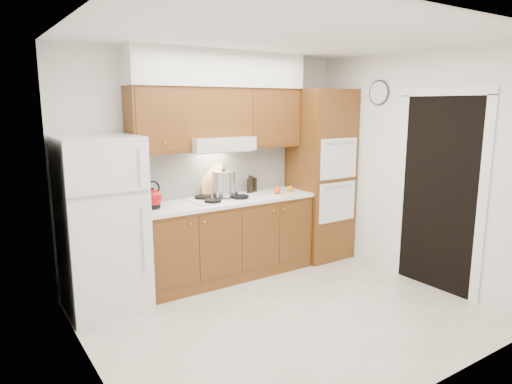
% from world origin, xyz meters
% --- Properties ---
extents(floor, '(3.60, 3.60, 0.00)m').
position_xyz_m(floor, '(0.00, 0.00, 0.00)').
color(floor, beige).
rests_on(floor, ground).
extents(ceiling, '(3.60, 3.60, 0.00)m').
position_xyz_m(ceiling, '(0.00, 0.00, 2.60)').
color(ceiling, white).
rests_on(ceiling, wall_back).
extents(wall_back, '(3.60, 0.02, 2.60)m').
position_xyz_m(wall_back, '(0.00, 1.50, 1.30)').
color(wall_back, white).
rests_on(wall_back, floor).
extents(wall_left, '(0.02, 3.00, 2.60)m').
position_xyz_m(wall_left, '(-1.80, 0.00, 1.30)').
color(wall_left, white).
rests_on(wall_left, floor).
extents(wall_right, '(0.02, 3.00, 2.60)m').
position_xyz_m(wall_right, '(1.80, 0.00, 1.30)').
color(wall_right, white).
rests_on(wall_right, floor).
extents(fridge, '(0.75, 0.72, 1.72)m').
position_xyz_m(fridge, '(-1.41, 1.14, 0.86)').
color(fridge, white).
rests_on(fridge, floor).
extents(base_cabinets, '(2.11, 0.60, 0.90)m').
position_xyz_m(base_cabinets, '(0.02, 1.20, 0.45)').
color(base_cabinets, brown).
rests_on(base_cabinets, floor).
extents(countertop, '(2.13, 0.62, 0.04)m').
position_xyz_m(countertop, '(0.03, 1.19, 0.92)').
color(countertop, white).
rests_on(countertop, base_cabinets).
extents(backsplash, '(2.11, 0.03, 0.56)m').
position_xyz_m(backsplash, '(0.02, 1.49, 1.22)').
color(backsplash, white).
rests_on(backsplash, countertop).
extents(oven_cabinet, '(0.70, 0.65, 2.20)m').
position_xyz_m(oven_cabinet, '(1.44, 1.18, 1.10)').
color(oven_cabinet, brown).
rests_on(oven_cabinet, floor).
extents(upper_cab_left, '(0.63, 0.33, 0.70)m').
position_xyz_m(upper_cab_left, '(-0.71, 1.33, 1.85)').
color(upper_cab_left, brown).
rests_on(upper_cab_left, wall_back).
extents(upper_cab_right, '(0.73, 0.33, 0.70)m').
position_xyz_m(upper_cab_right, '(0.72, 1.33, 1.85)').
color(upper_cab_right, brown).
rests_on(upper_cab_right, wall_back).
extents(range_hood, '(0.75, 0.45, 0.15)m').
position_xyz_m(range_hood, '(-0.02, 1.27, 1.57)').
color(range_hood, silver).
rests_on(range_hood, wall_back).
extents(upper_cab_over_hood, '(0.75, 0.33, 0.55)m').
position_xyz_m(upper_cab_over_hood, '(-0.02, 1.33, 1.92)').
color(upper_cab_over_hood, brown).
rests_on(upper_cab_over_hood, range_hood).
extents(soffit, '(2.13, 0.36, 0.40)m').
position_xyz_m(soffit, '(0.03, 1.32, 2.40)').
color(soffit, silver).
rests_on(soffit, wall_back).
extents(cooktop, '(0.74, 0.50, 0.01)m').
position_xyz_m(cooktop, '(-0.02, 1.21, 0.95)').
color(cooktop, white).
rests_on(cooktop, countertop).
extents(doorway, '(0.02, 0.90, 2.10)m').
position_xyz_m(doorway, '(1.79, -0.35, 1.05)').
color(doorway, black).
rests_on(doorway, floor).
extents(wall_clock, '(0.02, 0.30, 0.30)m').
position_xyz_m(wall_clock, '(1.79, 0.55, 2.15)').
color(wall_clock, '#3F3833').
rests_on(wall_clock, wall_right).
extents(kettle, '(0.20, 0.20, 0.20)m').
position_xyz_m(kettle, '(-0.86, 1.19, 1.05)').
color(kettle, '#980D0B').
rests_on(kettle, countertop).
extents(cutting_board, '(0.28, 0.15, 0.36)m').
position_xyz_m(cutting_board, '(-0.02, 1.45, 1.14)').
color(cutting_board, '#DDBC71').
rests_on(cutting_board, countertop).
extents(stock_pot, '(0.27, 0.27, 0.28)m').
position_xyz_m(stock_pot, '(0.03, 1.25, 1.11)').
color(stock_pot, '#B3B3B7').
rests_on(stock_pot, cooktop).
extents(condiment_a, '(0.07, 0.07, 0.21)m').
position_xyz_m(condiment_a, '(0.47, 1.36, 1.05)').
color(condiment_a, black).
rests_on(condiment_a, countertop).
extents(condiment_b, '(0.06, 0.06, 0.18)m').
position_xyz_m(condiment_b, '(0.56, 1.40, 1.03)').
color(condiment_b, black).
rests_on(condiment_b, countertop).
extents(condiment_c, '(0.07, 0.07, 0.17)m').
position_xyz_m(condiment_c, '(0.44, 1.35, 1.03)').
color(condiment_c, black).
rests_on(condiment_c, countertop).
extents(orange_near, '(0.08, 0.08, 0.07)m').
position_xyz_m(orange_near, '(0.92, 1.15, 0.98)').
color(orange_near, orange).
rests_on(orange_near, countertop).
extents(orange_far, '(0.09, 0.09, 0.09)m').
position_xyz_m(orange_far, '(0.70, 1.12, 0.98)').
color(orange_far, '#F14E0C').
rests_on(orange_far, countertop).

